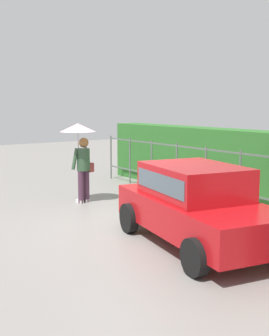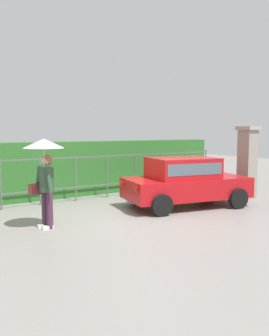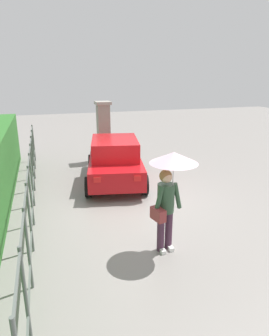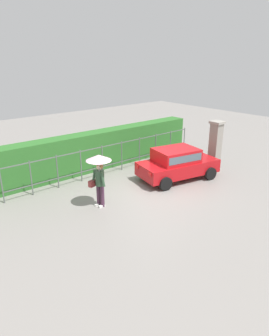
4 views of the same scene
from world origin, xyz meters
TOP-DOWN VIEW (x-y plane):
  - ground_plane at (0.00, 0.00)m, footprint 40.00×40.00m
  - car at (1.69, 0.32)m, footprint 3.95×2.43m
  - pedestrian at (-2.63, 0.26)m, footprint 0.93×0.93m
  - gate_pillar at (4.30, 0.15)m, footprint 0.60×0.60m
  - fence_section at (-0.12, 2.91)m, footprint 10.52×0.05m
  - hedge_row at (-0.12, 3.95)m, footprint 11.47×0.90m

SIDE VIEW (x-z plane):
  - ground_plane at x=0.00m, z-range 0.00..0.00m
  - car at x=1.69m, z-range 0.06..1.54m
  - fence_section at x=-0.12m, z-range 0.07..1.57m
  - hedge_row at x=-0.12m, z-range 0.00..1.90m
  - gate_pillar at x=4.30m, z-range 0.03..2.45m
  - pedestrian at x=-2.63m, z-range 0.49..2.58m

